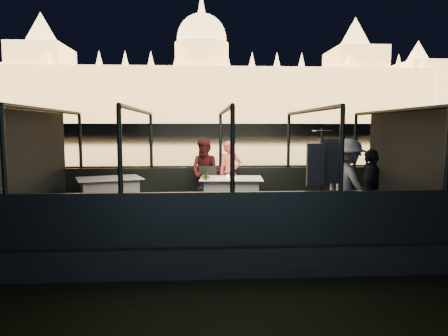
{
  "coord_description": "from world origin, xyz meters",
  "views": [
    {
      "loc": [
        -0.51,
        -8.42,
        2.44
      ],
      "look_at": [
        0.0,
        0.4,
        1.55
      ],
      "focal_mm": 32.0,
      "sensor_mm": 36.0,
      "label": 1
    }
  ],
  "objects": [
    {
      "name": "cabin_glass_port",
      "position": [
        0.0,
        2.0,
        2.1
      ],
      "size": [
        8.0,
        0.02,
        1.4
      ],
      "primitive_type": null,
      "color": "#99B2B2",
      "rests_on": "gunwale_port"
    },
    {
      "name": "bread_basket",
      "position": [
        -0.4,
        0.76,
        1.31
      ],
      "size": [
        0.24,
        0.24,
        0.08
      ],
      "primitive_type": "cylinder",
      "rotation": [
        0.0,
        0.0,
        0.26
      ],
      "color": "olive",
      "rests_on": "dining_table_central"
    },
    {
      "name": "plate_far",
      "position": [
        -0.27,
        0.88,
        1.27
      ],
      "size": [
        0.29,
        0.29,
        0.01
      ],
      "primitive_type": "cylinder",
      "rotation": [
        0.0,
        0.0,
        -0.35
      ],
      "color": "silver",
      "rests_on": "dining_table_central"
    },
    {
      "name": "wine_glass_red",
      "position": [
        0.17,
        1.02,
        1.36
      ],
      "size": [
        0.07,
        0.07,
        0.18
      ],
      "primitive_type": null,
      "rotation": [
        0.0,
        0.0,
        0.18
      ],
      "color": "white",
      "rests_on": "dining_table_central"
    },
    {
      "name": "person_woman_coral",
      "position": [
        0.22,
        1.6,
        1.25
      ],
      "size": [
        0.64,
        0.49,
        1.61
      ],
      "primitive_type": "imported",
      "rotation": [
        0.0,
        0.0,
        0.2
      ],
      "color": "#E35C52",
      "rests_on": "boat_deck"
    },
    {
      "name": "passenger_stripe",
      "position": [
        2.34,
        -0.88,
        1.35
      ],
      "size": [
        0.96,
        1.26,
        1.73
      ],
      "primitive_type": "imported",
      "rotation": [
        0.0,
        0.0,
        1.9
      ],
      "color": "silver",
      "rests_on": "boat_deck"
    },
    {
      "name": "end_wall_aft",
      "position": [
        4.0,
        0.0,
        1.65
      ],
      "size": [
        0.02,
        4.0,
        2.3
      ],
      "primitive_type": null,
      "color": "black",
      "rests_on": "boat_deck"
    },
    {
      "name": "wine_bottle",
      "position": [
        -0.4,
        0.55,
        1.42
      ],
      "size": [
        0.07,
        0.07,
        0.27
      ],
      "primitive_type": "cylinder",
      "rotation": [
        0.0,
        0.0,
        -0.16
      ],
      "color": "#143814",
      "rests_on": "dining_table_central"
    },
    {
      "name": "gunwale_starboard",
      "position": [
        0.0,
        -2.0,
        0.95
      ],
      "size": [
        8.0,
        0.08,
        0.9
      ],
      "primitive_type": "cube",
      "color": "black",
      "rests_on": "boat_deck"
    },
    {
      "name": "boat_hull",
      "position": [
        0.0,
        0.0,
        0.0
      ],
      "size": [
        8.6,
        4.4,
        1.0
      ],
      "primitive_type": "cube",
      "color": "black",
      "rests_on": "river_water"
    },
    {
      "name": "chair_port_right",
      "position": [
        0.11,
        1.33,
        0.95
      ],
      "size": [
        0.46,
        0.46,
        0.8
      ],
      "primitive_type": "cube",
      "rotation": [
        0.0,
        0.0,
        -0.26
      ],
      "color": "black",
      "rests_on": "boat_deck"
    },
    {
      "name": "dining_table_aft",
      "position": [
        -2.68,
        1.05,
        0.89
      ],
      "size": [
        1.73,
        1.49,
        0.77
      ],
      "primitive_type": "cube",
      "rotation": [
        0.0,
        0.0,
        0.36
      ],
      "color": "beige",
      "rests_on": "boat_deck"
    },
    {
      "name": "cabin_roof_glass",
      "position": [
        0.0,
        0.0,
        2.8
      ],
      "size": [
        8.0,
        4.0,
        0.02
      ],
      "primitive_type": null,
      "color": "#99B2B2",
      "rests_on": "boat_deck"
    },
    {
      "name": "canopy_ribs",
      "position": [
        0.0,
        0.0,
        1.65
      ],
      "size": [
        8.0,
        4.0,
        2.3
      ],
      "primitive_type": null,
      "color": "black",
      "rests_on": "boat_deck"
    },
    {
      "name": "gunwale_port",
      "position": [
        0.0,
        2.0,
        0.95
      ],
      "size": [
        8.0,
        0.08,
        0.9
      ],
      "primitive_type": "cube",
      "color": "black",
      "rests_on": "boat_deck"
    },
    {
      "name": "embankment",
      "position": [
        0.0,
        210.0,
        1.0
      ],
      "size": [
        400.0,
        140.0,
        6.0
      ],
      "primitive_type": "cube",
      "color": "#423D33",
      "rests_on": "ground"
    },
    {
      "name": "river_water",
      "position": [
        0.0,
        80.0,
        0.0
      ],
      "size": [
        500.0,
        500.0,
        0.0
      ],
      "primitive_type": "plane",
      "color": "black",
      "rests_on": "ground"
    },
    {
      "name": "plate_near",
      "position": [
        0.41,
        0.65,
        1.27
      ],
      "size": [
        0.34,
        0.34,
        0.02
      ],
      "primitive_type": "cylinder",
      "rotation": [
        0.0,
        0.0,
        0.35
      ],
      "color": "white",
      "rests_on": "dining_table_central"
    },
    {
      "name": "passenger_dark",
      "position": [
        2.59,
        -1.35,
        1.35
      ],
      "size": [
        0.79,
        0.99,
        1.57
      ],
      "primitive_type": "imported",
      "rotation": [
        0.0,
        0.0,
        4.19
      ],
      "color": "black",
      "rests_on": "boat_deck"
    },
    {
      "name": "wine_glass_empty",
      "position": [
        -0.01,
        0.66,
        1.36
      ],
      "size": [
        0.08,
        0.08,
        0.18
      ],
      "primitive_type": null,
      "rotation": [
        0.0,
        0.0,
        0.31
      ],
      "color": "silver",
      "rests_on": "dining_table_central"
    },
    {
      "name": "boat_deck",
      "position": [
        0.0,
        0.0,
        0.48
      ],
      "size": [
        8.0,
        4.0,
        0.04
      ],
      "primitive_type": "cube",
      "color": "black",
      "rests_on": "boat_hull"
    },
    {
      "name": "chair_port_left",
      "position": [
        -0.34,
        1.33,
        0.95
      ],
      "size": [
        0.56,
        0.56,
        0.98
      ],
      "primitive_type": "cube",
      "rotation": [
        0.0,
        0.0,
        -0.25
      ],
      "color": "black",
      "rests_on": "boat_deck"
    },
    {
      "name": "amber_candle",
      "position": [
        0.11,
        0.84,
        1.31
      ],
      "size": [
        0.06,
        0.06,
        0.08
      ],
      "primitive_type": "cylinder",
      "rotation": [
        0.0,
        0.0,
        0.06
      ],
      "color": "#F1A63C",
      "rests_on": "dining_table_central"
    },
    {
      "name": "coat_stand",
      "position": [
        1.63,
        -1.45,
        1.4
      ],
      "size": [
        0.62,
        0.53,
        1.94
      ],
      "primitive_type": null,
      "rotation": [
        0.0,
        0.0,
        -0.21
      ],
      "color": "black",
      "rests_on": "boat_deck"
    },
    {
      "name": "dining_table_central",
      "position": [
        0.2,
        0.88,
        0.89
      ],
      "size": [
        1.52,
        1.15,
        0.77
      ],
      "primitive_type": "cube",
      "rotation": [
        0.0,
        0.0,
        -0.07
      ],
      "color": "white",
      "rests_on": "boat_deck"
    },
    {
      "name": "parliament_building",
      "position": [
        0.0,
        175.0,
        29.0
      ],
      "size": [
        220.0,
        32.0,
        60.0
      ],
      "primitive_type": null,
      "color": "#F2D18C",
      "rests_on": "embankment"
    },
    {
      "name": "wine_glass_white",
      "position": [
        -0.4,
        0.58,
        1.36
      ],
      "size": [
        0.06,
        0.06,
        0.17
      ],
      "primitive_type": null,
      "rotation": [
        0.0,
        0.0,
        -0.1
      ],
      "color": "silver",
      "rests_on": "dining_table_central"
    },
    {
      "name": "person_man_maroon",
      "position": [
        -0.4,
        1.61,
        1.25
      ],
      "size": [
        0.97,
        0.88,
        1.66
      ],
      "primitive_type": "imported",
      "rotation": [
        0.0,
        0.0,
        -0.39
      ],
      "color": "#3D1114",
      "rests_on": "boat_deck"
    },
    {
      "name": "end_wall_fore",
      "position": [
        -4.0,
        0.0,
        1.65
      ],
      "size": [
        0.02,
        4.0,
        2.3
      ],
      "primitive_type": null,
      "color": "black",
      "rests_on": "boat_deck"
    },
    {
      "name": "cabin_glass_starboard",
      "position": [
        0.0,
        -2.0,
        2.1
      ],
      "size": [
        8.0,
        0.02,
        1.4
      ],
      "primitive_type": null,
      "color": "#99B2B2",
      "rests_on": "gunwale_starboard"
    }
  ]
}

